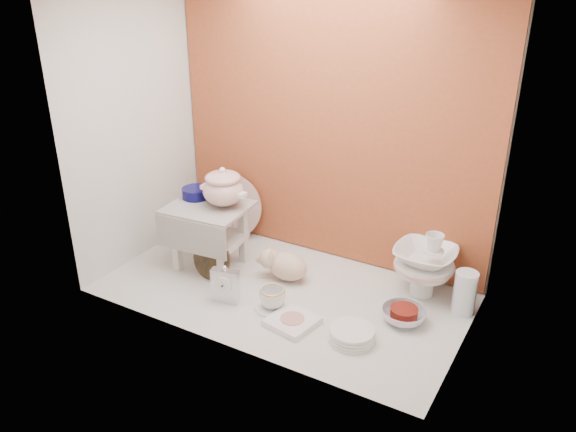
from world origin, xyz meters
name	(u,v)px	position (x,y,z in m)	size (l,w,h in m)	color
ground	(283,292)	(0.00, 0.00, 0.00)	(1.80, 1.80, 0.00)	silver
niche_shell	(301,103)	(0.00, 0.18, 0.93)	(1.86, 1.03, 1.53)	#AE492B
step_stool	(210,236)	(-0.48, 0.04, 0.18)	(0.41, 0.35, 0.35)	silver
soup_tureen	(223,187)	(-0.41, 0.09, 0.46)	(0.26, 0.26, 0.22)	white
cobalt_bowl	(196,193)	(-0.60, 0.10, 0.38)	(0.15, 0.15, 0.05)	#090945
floral_platter	(229,206)	(-0.59, 0.38, 0.20)	(0.40, 0.07, 0.40)	white
blue_white_vase	(215,222)	(-0.65, 0.31, 0.11)	(0.21, 0.21, 0.22)	white
lacquer_tray	(212,258)	(-0.40, -0.06, 0.11)	(0.23, 0.08, 0.22)	black
mantel_clock	(225,284)	(-0.20, -0.21, 0.10)	(0.13, 0.05, 0.20)	silver
plush_pig	(288,266)	(-0.04, 0.12, 0.08)	(0.27, 0.19, 0.16)	#D2B094
teacup_saucer	(273,308)	(0.04, -0.16, 0.01)	(0.17, 0.17, 0.01)	white
gold_rim_teacup	(273,298)	(0.04, -0.16, 0.06)	(0.13, 0.13, 0.10)	white
lattice_dish	(292,321)	(0.18, -0.22, 0.01)	(0.21, 0.21, 0.03)	white
dinner_plate_stack	(352,335)	(0.47, -0.19, 0.03)	(0.21, 0.21, 0.06)	white
crystal_bowl	(404,315)	(0.62, 0.06, 0.03)	(0.21, 0.21, 0.07)	silver
clear_glass_vase	(465,293)	(0.84, 0.28, 0.11)	(0.11, 0.11, 0.21)	silver
porcelain_tower	(424,263)	(0.61, 0.34, 0.17)	(0.30, 0.30, 0.35)	white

